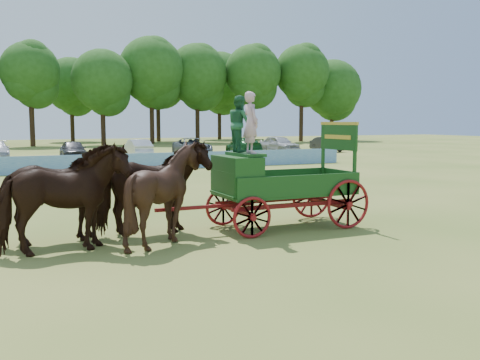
# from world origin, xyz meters

# --- Properties ---
(ground) EXTENTS (160.00, 160.00, 0.00)m
(ground) POSITION_xyz_m (0.00, 0.00, 0.00)
(ground) COLOR #998F45
(ground) RESTS_ON ground
(horse_lead_left) EXTENTS (3.07, 1.62, 2.50)m
(horse_lead_left) POSITION_xyz_m (-9.41, -1.90, 1.25)
(horse_lead_left) COLOR black
(horse_lead_left) RESTS_ON ground
(horse_lead_right) EXTENTS (3.04, 1.54, 2.50)m
(horse_lead_right) POSITION_xyz_m (-9.41, -0.80, 1.25)
(horse_lead_right) COLOR black
(horse_lead_right) RESTS_ON ground
(horse_wheel_left) EXTENTS (2.46, 2.24, 2.50)m
(horse_wheel_left) POSITION_xyz_m (-7.01, -1.90, 1.25)
(horse_wheel_left) COLOR black
(horse_wheel_left) RESTS_ON ground
(horse_wheel_right) EXTENTS (2.99, 1.42, 2.50)m
(horse_wheel_right) POSITION_xyz_m (-7.01, -0.80, 1.25)
(horse_wheel_right) COLOR black
(horse_wheel_right) RESTS_ON ground
(farm_dray) EXTENTS (6.00, 2.00, 3.79)m
(farm_dray) POSITION_xyz_m (-4.06, -1.32, 1.66)
(farm_dray) COLOR maroon
(farm_dray) RESTS_ON ground
(sponsor_banner) EXTENTS (26.00, 0.08, 1.05)m
(sponsor_banner) POSITION_xyz_m (-1.00, 18.00, 0.53)
(sponsor_banner) COLOR #1F62AB
(sponsor_banner) RESTS_ON ground
(parked_cars) EXTENTS (47.34, 7.52, 1.65)m
(parked_cars) POSITION_xyz_m (-2.84, 30.04, 0.77)
(parked_cars) COLOR silver
(parked_cars) RESTS_ON ground
(treeline) EXTENTS (90.01, 23.09, 14.71)m
(treeline) POSITION_xyz_m (-1.82, 59.73, 9.35)
(treeline) COLOR #382314
(treeline) RESTS_ON ground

